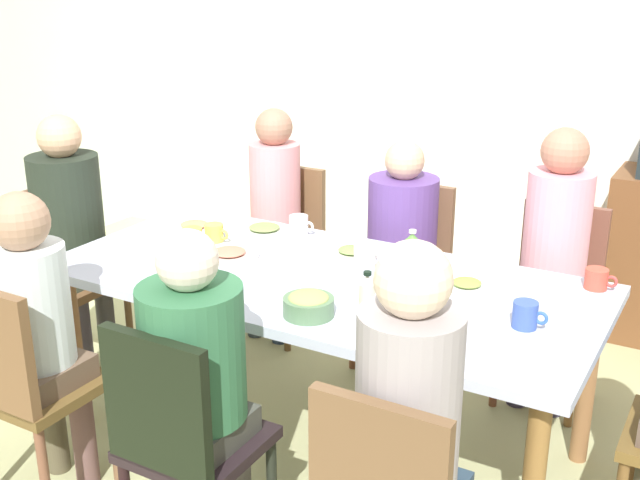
{
  "coord_description": "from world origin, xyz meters",
  "views": [
    {
      "loc": [
        1.42,
        -2.49,
        1.89
      ],
      "look_at": [
        0.0,
        0.0,
        0.9
      ],
      "focal_mm": 43.79,
      "sensor_mm": 36.0,
      "label": 1
    }
  ],
  "objects_px": {
    "dining_table": "(320,292)",
    "plate_0": "(264,230)",
    "cup_1": "(365,255)",
    "person_1": "(70,220)",
    "cup_5": "(215,233)",
    "person_2": "(409,420)",
    "plate_3": "(352,253)",
    "chair_6": "(554,291)",
    "bottle_1": "(412,258)",
    "cup_0": "(432,264)",
    "cup_4": "(299,225)",
    "bowl_0": "(309,304)",
    "plate_5": "(229,255)",
    "cup_2": "(526,315)",
    "person_0": "(35,320)",
    "chair_4": "(181,437)",
    "chair_0": "(22,380)",
    "plate_4": "(194,227)",
    "cup_7": "(358,291)",
    "person_7": "(401,233)",
    "person_4": "(196,368)",
    "chair_1": "(62,266)",
    "person_5": "(274,206)",
    "chair_7": "(407,263)",
    "cup_3": "(597,279)",
    "bottle_0": "(367,311)",
    "chair_5": "(284,240)",
    "plate_1": "(467,286)",
    "cup_6": "(193,239)",
    "plate_2": "(197,279)"
  },
  "relations": [
    {
      "from": "chair_6",
      "to": "cup_1",
      "type": "distance_m",
      "value": 0.98
    },
    {
      "from": "chair_6",
      "to": "bowl_0",
      "type": "distance_m",
      "value": 1.38
    },
    {
      "from": "chair_6",
      "to": "cup_2",
      "type": "relative_size",
      "value": 7.45
    },
    {
      "from": "cup_4",
      "to": "bottle_1",
      "type": "distance_m",
      "value": 0.74
    },
    {
      "from": "chair_0",
      "to": "chair_1",
      "type": "height_order",
      "value": "same"
    },
    {
      "from": "plate_2",
      "to": "plate_4",
      "type": "height_order",
      "value": "same"
    },
    {
      "from": "dining_table",
      "to": "plate_0",
      "type": "height_order",
      "value": "plate_0"
    },
    {
      "from": "chair_0",
      "to": "plate_2",
      "type": "height_order",
      "value": "chair_0"
    },
    {
      "from": "cup_0",
      "to": "cup_2",
      "type": "distance_m",
      "value": 0.54
    },
    {
      "from": "chair_7",
      "to": "bowl_0",
      "type": "xyz_separation_m",
      "value": [
        0.15,
        -1.22,
        0.28
      ]
    },
    {
      "from": "chair_5",
      "to": "cup_4",
      "type": "distance_m",
      "value": 0.67
    },
    {
      "from": "person_5",
      "to": "plate_0",
      "type": "relative_size",
      "value": 4.83
    },
    {
      "from": "person_7",
      "to": "person_4",
      "type": "bearing_deg",
      "value": -90.0
    },
    {
      "from": "cup_1",
      "to": "cup_6",
      "type": "xyz_separation_m",
      "value": [
        -0.74,
        -0.18,
        0.0
      ]
    },
    {
      "from": "chair_1",
      "to": "person_2",
      "type": "xyz_separation_m",
      "value": [
        2.19,
        -0.79,
        0.24
      ]
    },
    {
      "from": "plate_0",
      "to": "dining_table",
      "type": "bearing_deg",
      "value": -34.69
    },
    {
      "from": "person_0",
      "to": "cup_2",
      "type": "relative_size",
      "value": 9.83
    },
    {
      "from": "bowl_0",
      "to": "bottle_1",
      "type": "distance_m",
      "value": 0.51
    },
    {
      "from": "chair_1",
      "to": "chair_4",
      "type": "bearing_deg",
      "value": -30.93
    },
    {
      "from": "dining_table",
      "to": "plate_3",
      "type": "xyz_separation_m",
      "value": [
        0.01,
        0.26,
        0.09
      ]
    },
    {
      "from": "person_0",
      "to": "plate_1",
      "type": "xyz_separation_m",
      "value": [
        1.28,
        0.94,
        0.05
      ]
    },
    {
      "from": "cup_0",
      "to": "cup_1",
      "type": "distance_m",
      "value": 0.28
    },
    {
      "from": "cup_6",
      "to": "bottle_1",
      "type": "height_order",
      "value": "bottle_1"
    },
    {
      "from": "plate_0",
      "to": "person_4",
      "type": "bearing_deg",
      "value": -66.63
    },
    {
      "from": "chair_7",
      "to": "cup_3",
      "type": "xyz_separation_m",
      "value": [
        0.98,
        -0.48,
        0.28
      ]
    },
    {
      "from": "person_4",
      "to": "chair_7",
      "type": "height_order",
      "value": "person_4"
    },
    {
      "from": "chair_0",
      "to": "person_2",
      "type": "height_order",
      "value": "person_2"
    },
    {
      "from": "chair_7",
      "to": "person_7",
      "type": "height_order",
      "value": "person_7"
    },
    {
      "from": "chair_4",
      "to": "cup_2",
      "type": "xyz_separation_m",
      "value": [
        0.84,
        0.81,
        0.28
      ]
    },
    {
      "from": "cup_6",
      "to": "bottle_0",
      "type": "distance_m",
      "value": 1.15
    },
    {
      "from": "person_1",
      "to": "cup_5",
      "type": "distance_m",
      "value": 0.78
    },
    {
      "from": "plate_4",
      "to": "cup_7",
      "type": "xyz_separation_m",
      "value": [
        1.04,
        -0.37,
        0.03
      ]
    },
    {
      "from": "dining_table",
      "to": "cup_1",
      "type": "relative_size",
      "value": 17.55
    },
    {
      "from": "chair_4",
      "to": "person_2",
      "type": "bearing_deg",
      "value": 7.11
    },
    {
      "from": "person_5",
      "to": "cup_4",
      "type": "distance_m",
      "value": 0.54
    },
    {
      "from": "plate_3",
      "to": "person_5",
      "type": "bearing_deg",
      "value": 144.37
    },
    {
      "from": "person_1",
      "to": "cup_0",
      "type": "distance_m",
      "value": 1.77
    },
    {
      "from": "plate_2",
      "to": "bottle_0",
      "type": "xyz_separation_m",
      "value": [
        0.8,
        -0.15,
        0.11
      ]
    },
    {
      "from": "person_1",
      "to": "person_2",
      "type": "distance_m",
      "value": 2.25
    },
    {
      "from": "cup_1",
      "to": "cup_4",
      "type": "xyz_separation_m",
      "value": [
        -0.45,
        0.23,
        -0.0
      ]
    },
    {
      "from": "person_0",
      "to": "person_2",
      "type": "distance_m",
      "value": 1.45
    },
    {
      "from": "cup_2",
      "to": "cup_3",
      "type": "bearing_deg",
      "value": 73.39
    },
    {
      "from": "cup_7",
      "to": "plate_1",
      "type": "bearing_deg",
      "value": 46.2
    },
    {
      "from": "chair_0",
      "to": "cup_7",
      "type": "xyz_separation_m",
      "value": [
        0.97,
        0.72,
        0.28
      ]
    },
    {
      "from": "person_4",
      "to": "person_7",
      "type": "xyz_separation_m",
      "value": [
        -0.0,
        1.58,
        -0.01
      ]
    },
    {
      "from": "person_2",
      "to": "plate_5",
      "type": "bearing_deg",
      "value": 146.09
    },
    {
      "from": "chair_6",
      "to": "bottle_1",
      "type": "height_order",
      "value": "bottle_1"
    },
    {
      "from": "chair_7",
      "to": "plate_4",
      "type": "xyz_separation_m",
      "value": [
        -0.79,
        -0.67,
        0.25
      ]
    },
    {
      "from": "bottle_0",
      "to": "bottle_1",
      "type": "distance_m",
      "value": 0.58
    },
    {
      "from": "person_1",
      "to": "bottle_1",
      "type": "relative_size",
      "value": 6.0
    }
  ]
}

